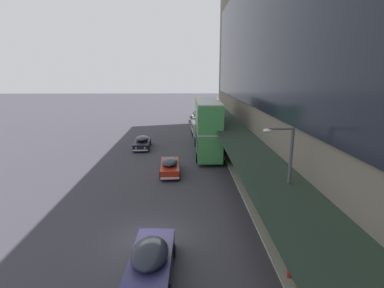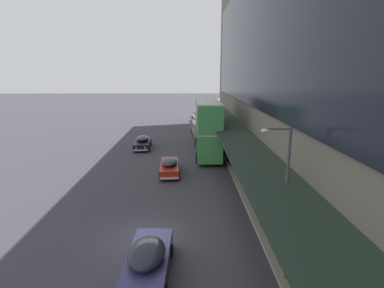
# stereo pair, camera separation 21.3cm
# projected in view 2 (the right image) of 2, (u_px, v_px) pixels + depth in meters

# --- Properties ---
(ground) EXTENTS (240.00, 240.00, 0.00)m
(ground) POSITION_uv_depth(u_px,v_px,m) (150.00, 239.00, 16.43)
(ground) COLOR #3A3840
(sidewalk_kerb) EXTENTS (10.00, 180.00, 0.15)m
(sidewalk_kerb) POSITION_uv_depth(u_px,v_px,m) (348.00, 236.00, 16.59)
(sidewalk_kerb) COLOR #9E9F8B
(sidewalk_kerb) RESTS_ON ground
(building_facade) EXTENTS (9.20, 80.00, 22.05)m
(building_facade) POSITION_uv_depth(u_px,v_px,m) (375.00, 27.00, 14.05)
(building_facade) COLOR #6D6557
(building_facade) RESTS_ON ground
(transit_bus_kerbside_front) EXTENTS (2.77, 10.33, 6.03)m
(transit_bus_kerbside_front) POSITION_uv_depth(u_px,v_px,m) (208.00, 125.00, 32.86)
(transit_bus_kerbside_front) COLOR #429A4D
(transit_bus_kerbside_front) RESTS_ON ground
(sedan_lead_mid) EXTENTS (1.91, 4.67, 1.67)m
(sedan_lead_mid) POSITION_uv_depth(u_px,v_px,m) (198.00, 117.00, 55.72)
(sedan_lead_mid) COLOR beige
(sedan_lead_mid) RESTS_ON ground
(sedan_far_back) EXTENTS (2.07, 4.93, 1.45)m
(sedan_far_back) POSITION_uv_depth(u_px,v_px,m) (143.00, 142.00, 36.06)
(sedan_far_back) COLOR black
(sedan_far_back) RESTS_ON ground
(sedan_second_mid) EXTENTS (1.91, 4.79, 1.44)m
(sedan_second_mid) POSITION_uv_depth(u_px,v_px,m) (169.00, 166.00, 26.89)
(sedan_second_mid) COLOR #A72514
(sedan_second_mid) RESTS_ON ground
(sedan_oncoming_rear) EXTENTS (1.89, 4.84, 1.51)m
(sedan_oncoming_rear) POSITION_uv_depth(u_px,v_px,m) (199.00, 114.00, 61.05)
(sedan_oncoming_rear) COLOR #2B4125
(sedan_oncoming_rear) RESTS_ON ground
(sedan_oncoming_front) EXTENTS (2.07, 4.94, 1.64)m
(sedan_oncoming_front) POSITION_uv_depth(u_px,v_px,m) (148.00, 261.00, 13.22)
(sedan_oncoming_front) COLOR navy
(sedan_oncoming_front) RESTS_ON ground
(vw_van) EXTENTS (2.06, 4.63, 1.96)m
(vw_van) POSITION_uv_depth(u_px,v_px,m) (199.00, 128.00, 43.65)
(vw_van) COLOR beige
(vw_van) RESTS_ON ground
(pedestrian_at_kerb) EXTENTS (0.62, 0.33, 1.86)m
(pedestrian_at_kerb) POSITION_uv_depth(u_px,v_px,m) (252.00, 182.00, 21.73)
(pedestrian_at_kerb) COLOR #2C2A39
(pedestrian_at_kerb) RESTS_ON sidewalk_kerb
(street_lamp) EXTENTS (1.50, 0.28, 6.26)m
(street_lamp) POSITION_uv_depth(u_px,v_px,m) (283.00, 179.00, 14.62)
(street_lamp) COLOR #4C4C51
(street_lamp) RESTS_ON sidewalk_kerb
(fire_hydrant) EXTENTS (0.20, 0.40, 0.70)m
(fire_hydrant) POSITION_uv_depth(u_px,v_px,m) (287.00, 271.00, 13.02)
(fire_hydrant) COLOR red
(fire_hydrant) RESTS_ON sidewalk_kerb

